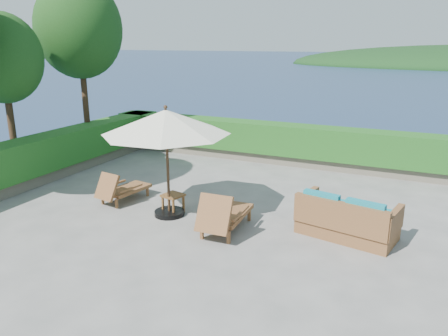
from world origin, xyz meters
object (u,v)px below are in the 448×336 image
at_px(lounge_left, 121,189).
at_px(side_table, 173,198).
at_px(wicker_loveseat, 346,220).
at_px(lounge_right, 224,214).
at_px(patio_umbrella, 166,123).

xyz_separation_m(lounge_left, side_table, (1.63, -0.11, 0.04)).
bearing_deg(side_table, lounge_left, 176.04).
relative_size(side_table, wicker_loveseat, 0.25).
xyz_separation_m(side_table, wicker_loveseat, (4.04, 0.36, -0.01)).
relative_size(lounge_left, side_table, 2.91).
xyz_separation_m(lounge_right, side_table, (-1.59, 0.50, -0.03)).
height_order(lounge_left, lounge_right, lounge_right).
bearing_deg(wicker_loveseat, lounge_left, -166.37).
bearing_deg(patio_umbrella, lounge_left, 170.37).
distance_m(lounge_right, wicker_loveseat, 2.60).
distance_m(lounge_left, wicker_loveseat, 5.67).
xyz_separation_m(patio_umbrella, lounge_right, (1.60, -0.34, -1.82)).
xyz_separation_m(patio_umbrella, side_table, (0.01, 0.16, -1.85)).
height_order(lounge_right, wicker_loveseat, lounge_right).
bearing_deg(side_table, patio_umbrella, -94.99).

